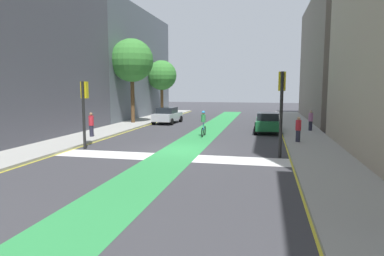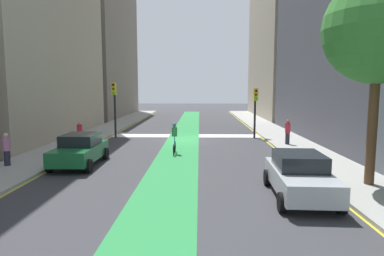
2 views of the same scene
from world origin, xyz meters
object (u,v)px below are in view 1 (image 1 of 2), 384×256
at_px(traffic_signal_near_right, 282,98).
at_px(street_tree_far, 162,75).
at_px(traffic_signal_near_left, 84,102).
at_px(car_green_right_far, 268,122).
at_px(pedestrian_sidewalk_right_b, 298,129).
at_px(pedestrian_sidewalk_left_a, 91,124).
at_px(cyclist_in_lane, 203,123).
at_px(street_tree_near, 132,61).
at_px(car_silver_left_far, 167,115).
at_px(pedestrian_sidewalk_right_a, 311,120).

xyz_separation_m(traffic_signal_near_right, street_tree_far, (-13.16, 21.99, 1.91)).
relative_size(traffic_signal_near_left, street_tree_far, 0.58).
bearing_deg(traffic_signal_near_left, car_green_right_far, 42.26).
distance_m(traffic_signal_near_right, pedestrian_sidewalk_right_b, 4.90).
xyz_separation_m(traffic_signal_near_right, pedestrian_sidewalk_left_a, (-12.46, 3.58, -2.02)).
bearing_deg(cyclist_in_lane, pedestrian_sidewalk_left_a, -159.90).
bearing_deg(cyclist_in_lane, street_tree_far, 117.10).
height_order(car_green_right_far, street_tree_near, street_tree_near).
relative_size(traffic_signal_near_left, car_silver_left_far, 0.90).
relative_size(street_tree_near, street_tree_far, 1.20).
bearing_deg(car_green_right_far, traffic_signal_near_right, -86.35).
bearing_deg(traffic_signal_near_right, car_green_right_far, 93.65).
bearing_deg(traffic_signal_near_right, pedestrian_sidewalk_left_a, 163.98).
relative_size(traffic_signal_near_left, pedestrian_sidewalk_right_b, 2.46).
relative_size(car_silver_left_far, pedestrian_sidewalk_right_b, 2.73).
height_order(car_silver_left_far, street_tree_far, street_tree_far).
xyz_separation_m(cyclist_in_lane, pedestrian_sidewalk_right_b, (6.36, -2.01, -0.03)).
xyz_separation_m(traffic_signal_near_left, car_green_right_far, (10.27, 9.33, -1.91)).
distance_m(traffic_signal_near_right, car_green_right_far, 9.63).
distance_m(car_green_right_far, pedestrian_sidewalk_left_a, 13.19).
xyz_separation_m(traffic_signal_near_left, pedestrian_sidewalk_right_b, (12.11, 4.23, -1.77)).
bearing_deg(pedestrian_sidewalk_left_a, car_silver_left_far, 77.61).
xyz_separation_m(car_silver_left_far, street_tree_near, (-3.08, -1.25, 5.20)).
xyz_separation_m(pedestrian_sidewalk_right_a, pedestrian_sidewalk_left_a, (-15.14, -6.56, 0.04)).
bearing_deg(pedestrian_sidewalk_right_a, car_silver_left_far, 162.71).
height_order(traffic_signal_near_left, car_silver_left_far, traffic_signal_near_left).
distance_m(traffic_signal_near_left, pedestrian_sidewalk_left_a, 4.26).
height_order(pedestrian_sidewalk_left_a, street_tree_near, street_tree_near).
bearing_deg(traffic_signal_near_right, cyclist_in_lane, 129.20).
distance_m(pedestrian_sidewalk_left_a, pedestrian_sidewalk_right_b, 13.72).
xyz_separation_m(traffic_signal_near_right, car_silver_left_far, (-10.14, 14.12, -2.21)).
relative_size(car_green_right_far, pedestrian_sidewalk_right_b, 2.70).
height_order(traffic_signal_near_left, pedestrian_sidewalk_left_a, traffic_signal_near_left).
bearing_deg(car_green_right_far, traffic_signal_near_left, -137.74).
height_order(traffic_signal_near_right, car_green_right_far, traffic_signal_near_right).
height_order(pedestrian_sidewalk_right_a, pedestrian_sidewalk_right_b, pedestrian_sidewalk_right_a).
xyz_separation_m(traffic_signal_near_left, pedestrian_sidewalk_left_a, (-1.59, 3.55, -1.72)).
xyz_separation_m(pedestrian_sidewalk_left_a, street_tree_near, (-0.76, 9.30, 5.01)).
relative_size(car_green_right_far, street_tree_far, 0.64).
bearing_deg(pedestrian_sidewalk_right_b, pedestrian_sidewalk_left_a, -177.15).
xyz_separation_m(cyclist_in_lane, pedestrian_sidewalk_right_a, (7.79, 3.87, -0.02)).
bearing_deg(traffic_signal_near_right, street_tree_near, 135.73).
bearing_deg(car_silver_left_far, traffic_signal_near_right, -54.33).
xyz_separation_m(traffic_signal_near_right, pedestrian_sidewalk_right_b, (1.25, 4.26, -2.07)).
bearing_deg(street_tree_far, traffic_signal_near_left, -84.03).
height_order(traffic_signal_near_right, pedestrian_sidewalk_right_a, traffic_signal_near_right).
bearing_deg(street_tree_far, car_green_right_far, -45.18).
relative_size(car_green_right_far, pedestrian_sidewalk_right_a, 2.67).
distance_m(car_green_right_far, street_tree_near, 14.09).
xyz_separation_m(traffic_signal_near_left, cyclist_in_lane, (5.75, 6.24, -1.74)).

